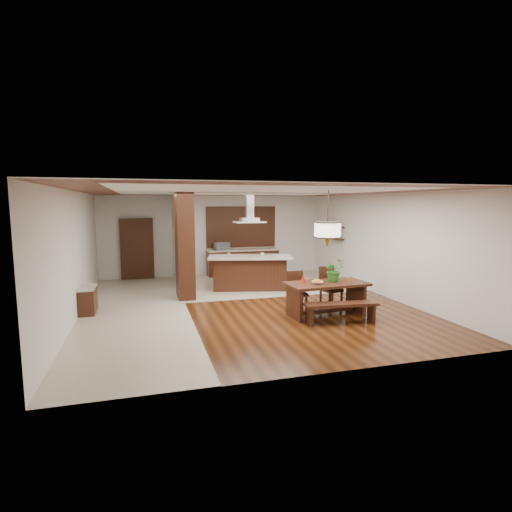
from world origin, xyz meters
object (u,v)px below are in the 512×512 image
object	(u,v)px
pendant_lantern	(328,219)
island_cup	(262,254)
hallway_console	(88,300)
fruit_bowl	(317,283)
dining_chair_left	(297,292)
microwave	(222,246)
dining_chair_right	(331,287)
kitchen_island	(250,272)
dining_table	(326,291)
foliage_plant	(334,270)
range_hood	(250,208)
dining_bench	(341,313)

from	to	relation	value
pendant_lantern	island_cup	xyz separation A→B (m)	(-0.59, 3.18, -1.17)
hallway_console	fruit_bowl	xyz separation A→B (m)	(5.09, -1.85, 0.49)
dining_chair_left	microwave	size ratio (longest dim) A/B	1.82
pendant_lantern	dining_chair_right	bearing A→B (deg)	54.18
fruit_bowl	kitchen_island	xyz separation A→B (m)	(-0.69, 3.36, -0.28)
hallway_console	kitchen_island	world-z (taller)	kitchen_island
dining_table	island_cup	distance (m)	3.27
dining_table	foliage_plant	world-z (taller)	foliage_plant
hallway_console	foliage_plant	bearing A→B (deg)	-16.54
range_hood	dining_bench	bearing A→B (deg)	-75.66
kitchen_island	island_cup	distance (m)	0.67
dining_table	foliage_plant	bearing A→B (deg)	20.03
dining_bench	pendant_lantern	bearing A→B (deg)	93.47
foliage_plant	dining_chair_left	bearing A→B (deg)	147.69
dining_chair_right	foliage_plant	world-z (taller)	foliage_plant
fruit_bowl	island_cup	size ratio (longest dim) A/B	2.28
dining_table	kitchen_island	xyz separation A→B (m)	(-0.97, 3.26, -0.04)
dining_chair_left	range_hood	size ratio (longest dim) A/B	1.06
microwave	range_hood	bearing A→B (deg)	-105.93
dining_chair_left	fruit_bowl	world-z (taller)	dining_chair_left
kitchen_island	island_cup	xyz separation A→B (m)	(0.37, -0.08, 0.55)
pendant_lantern	fruit_bowl	size ratio (longest dim) A/B	5.13
foliage_plant	range_hood	bearing A→B (deg)	110.53
dining_chair_right	island_cup	size ratio (longest dim) A/B	9.20
pendant_lantern	fruit_bowl	xyz separation A→B (m)	(-0.27, -0.11, -1.44)
dining_chair_right	fruit_bowl	xyz separation A→B (m)	(-0.70, -0.70, 0.29)
hallway_console	dining_bench	world-z (taller)	hallway_console
fruit_bowl	range_hood	xyz separation A→B (m)	(-0.69, 3.37, 1.66)
dining_bench	dining_chair_right	distance (m)	1.36
range_hood	fruit_bowl	bearing A→B (deg)	-78.39
foliage_plant	microwave	world-z (taller)	foliage_plant
microwave	dining_chair_right	bearing A→B (deg)	-95.50
dining_table	fruit_bowl	bearing A→B (deg)	-158.80
dining_bench	pendant_lantern	world-z (taller)	pendant_lantern
hallway_console	kitchen_island	bearing A→B (deg)	19.00
pendant_lantern	fruit_bowl	world-z (taller)	pendant_lantern
island_cup	microwave	xyz separation A→B (m)	(-0.75, 2.59, 0.02)
dining_table	island_cup	bearing A→B (deg)	100.56
dining_bench	fruit_bowl	world-z (taller)	fruit_bowl
kitchen_island	dining_chair_right	bearing A→B (deg)	-48.89
dining_chair_left	dining_chair_right	xyz separation A→B (m)	(0.93, 0.06, 0.04)
dining_bench	kitchen_island	xyz separation A→B (m)	(-1.01, 3.93, 0.30)
dining_bench	kitchen_island	world-z (taller)	kitchen_island
dining_chair_left	pendant_lantern	distance (m)	1.92
dining_table	microwave	xyz separation A→B (m)	(-1.34, 5.77, 0.52)
dining_table	range_hood	xyz separation A→B (m)	(-0.97, 3.26, 1.89)
foliage_plant	island_cup	world-z (taller)	foliage_plant
dining_chair_left	pendant_lantern	bearing A→B (deg)	-45.01
pendant_lantern	microwave	bearing A→B (deg)	103.07
fruit_bowl	kitchen_island	size ratio (longest dim) A/B	0.10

